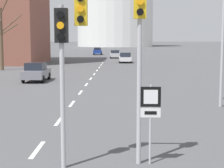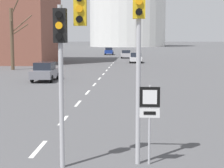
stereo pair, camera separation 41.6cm
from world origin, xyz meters
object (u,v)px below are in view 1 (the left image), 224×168
at_px(street_lamp_right, 216,27).
at_px(sedan_far_left, 115,54).
at_px(sedan_near_left, 98,51).
at_px(traffic_signal_centre_tall, 62,55).
at_px(route_sign_post, 151,111).
at_px(sedan_near_right, 36,72).
at_px(sedan_mid_centre, 125,57).
at_px(traffic_signal_near_right, 120,27).

distance_m(street_lamp_right, sedan_far_left, 51.35).
bearing_deg(sedan_near_left, traffic_signal_centre_tall, -87.16).
relative_size(route_sign_post, sedan_near_right, 0.57).
bearing_deg(sedan_mid_centre, street_lamp_right, -83.12).
relative_size(traffic_signal_centre_tall, sedan_far_left, 1.15).
xyz_separation_m(traffic_signal_centre_tall, sedan_far_left, (0.51, 60.86, -2.51)).
distance_m(traffic_signal_near_right, sedan_mid_centre, 46.98).
bearing_deg(sedan_near_left, sedan_near_right, -92.26).
bearing_deg(route_sign_post, sedan_near_right, 111.11).
bearing_deg(traffic_signal_centre_tall, sedan_near_left, 92.84).
bearing_deg(route_sign_post, sedan_far_left, 91.94).
height_order(traffic_signal_near_right, sedan_near_right, traffic_signal_near_right).
bearing_deg(traffic_signal_centre_tall, street_lamp_right, 55.79).
distance_m(sedan_near_right, sedan_mid_centre, 26.48).
bearing_deg(street_lamp_right, sedan_near_left, 99.21).
height_order(traffic_signal_near_right, sedan_far_left, traffic_signal_near_right).
relative_size(sedan_near_right, sedan_mid_centre, 1.09).
bearing_deg(sedan_near_right, traffic_signal_centre_tall, -75.26).
bearing_deg(route_sign_post, street_lamp_right, 66.14).
bearing_deg(route_sign_post, sedan_near_left, 94.81).
height_order(route_sign_post, sedan_mid_centre, route_sign_post).
height_order(route_sign_post, street_lamp_right, street_lamp_right).
bearing_deg(sedan_near_right, traffic_signal_near_right, -71.02).
xyz_separation_m(route_sign_post, sedan_near_right, (-8.37, 21.69, -0.80)).
height_order(traffic_signal_centre_tall, street_lamp_right, street_lamp_right).
relative_size(traffic_signal_near_right, sedan_near_left, 1.35).
xyz_separation_m(sedan_mid_centre, sedan_far_left, (-1.81, 13.56, -0.02)).
bearing_deg(traffic_signal_near_right, street_lamp_right, 61.63).
relative_size(route_sign_post, sedan_near_left, 0.60).
xyz_separation_m(traffic_signal_centre_tall, sedan_near_left, (-3.72, 74.98, -2.44)).
height_order(street_lamp_right, sedan_mid_centre, street_lamp_right).
relative_size(traffic_signal_centre_tall, sedan_mid_centre, 1.21).
bearing_deg(sedan_mid_centre, traffic_signal_near_right, -90.83).
height_order(traffic_signal_centre_tall, route_sign_post, traffic_signal_centre_tall).
distance_m(sedan_near_left, sedan_near_right, 52.93).
relative_size(traffic_signal_near_right, street_lamp_right, 0.77).
height_order(traffic_signal_centre_tall, sedan_mid_centre, traffic_signal_centre_tall).
distance_m(traffic_signal_centre_tall, sedan_far_left, 60.91).
relative_size(traffic_signal_near_right, sedan_mid_centre, 1.39).
relative_size(traffic_signal_near_right, sedan_far_left, 1.32).
bearing_deg(sedan_far_left, traffic_signal_centre_tall, -90.48).
distance_m(street_lamp_right, sedan_mid_centre, 37.71).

